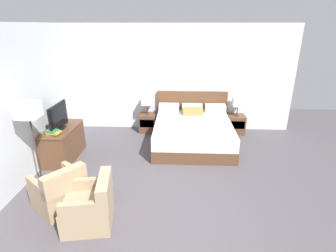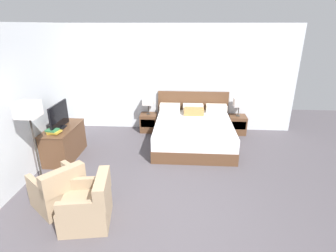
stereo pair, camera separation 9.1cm
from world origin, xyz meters
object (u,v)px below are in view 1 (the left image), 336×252
at_px(nightstand_right, 236,124).
at_px(floor_lamp, 29,117).
at_px(tv, 58,117).
at_px(armchair_by_window, 60,192).
at_px(table_lamp_left, 147,101).
at_px(dresser, 63,143).
at_px(book_red_cover, 53,134).
at_px(nightstand_left, 148,123).
at_px(table_lamp_right, 238,102).
at_px(armchair_companion, 91,207).
at_px(bed, 193,131).
at_px(book_small_top, 52,131).
at_px(book_blue_cover, 54,132).

height_order(nightstand_right, floor_lamp, floor_lamp).
relative_size(tv, armchair_by_window, 0.81).
xyz_separation_m(table_lamp_left, floor_lamp, (-1.59, -2.79, 0.49)).
distance_m(dresser, book_red_cover, 0.51).
xyz_separation_m(nightstand_left, table_lamp_right, (2.41, 0.00, 0.62)).
height_order(nightstand_left, nightstand_right, same).
distance_m(table_lamp_right, armchair_companion, 4.64).
xyz_separation_m(nightstand_left, table_lamp_left, (0.00, 0.00, 0.62)).
bearing_deg(dresser, bed, 17.39).
relative_size(tv, armchair_companion, 0.99).
bearing_deg(book_small_top, dresser, 87.36).
distance_m(dresser, book_blue_cover, 0.54).
relative_size(book_red_cover, book_blue_cover, 0.86).
height_order(bed, nightstand_right, bed).
bearing_deg(bed, book_red_cover, -156.20).
bearing_deg(book_red_cover, floor_lamp, -84.88).
distance_m(armchair_companion, floor_lamp, 1.81).
bearing_deg(floor_lamp, armchair_companion, -35.72).
distance_m(nightstand_right, tv, 4.46).
height_order(nightstand_left, table_lamp_right, table_lamp_right).
relative_size(dresser, book_small_top, 5.44).
xyz_separation_m(nightstand_right, table_lamp_left, (-2.41, 0.00, 0.62)).
relative_size(book_blue_cover, armchair_companion, 0.31).
bearing_deg(dresser, armchair_companion, -57.95).
bearing_deg(nightstand_left, book_blue_cover, -129.04).
relative_size(bed, dresser, 1.78).
bearing_deg(tv, book_small_top, -93.47).
bearing_deg(armchair_companion, floor_lamp, 144.28).
height_order(book_blue_cover, armchair_by_window, book_blue_cover).
bearing_deg(bed, nightstand_right, 32.01).
bearing_deg(tv, armchair_companion, -57.40).
distance_m(tv, book_blue_cover, 0.39).
xyz_separation_m(book_red_cover, book_blue_cover, (0.02, 0.00, 0.03)).
xyz_separation_m(nightstand_right, armchair_by_window, (-3.42, -3.30, 0.04)).
bearing_deg(book_small_top, bed, 23.70).
height_order(dresser, book_red_cover, book_red_cover).
relative_size(nightstand_left, book_red_cover, 2.31).
distance_m(nightstand_right, book_blue_cover, 4.55).
distance_m(table_lamp_right, book_small_top, 4.55).
bearing_deg(floor_lamp, book_red_cover, 95.12).
height_order(nightstand_right, table_lamp_left, table_lamp_left).
height_order(table_lamp_left, floor_lamp, floor_lamp).
distance_m(armchair_by_window, floor_lamp, 1.32).
bearing_deg(nightstand_right, book_small_top, -153.71).
bearing_deg(nightstand_right, armchair_by_window, -135.99).
bearing_deg(armchair_companion, book_red_cover, 127.57).
bearing_deg(nightstand_right, book_blue_cover, -153.52).
xyz_separation_m(dresser, floor_lamp, (0.07, -1.14, 0.99)).
xyz_separation_m(bed, dresser, (-2.86, -0.89, 0.05)).
relative_size(nightstand_right, tv, 0.63).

